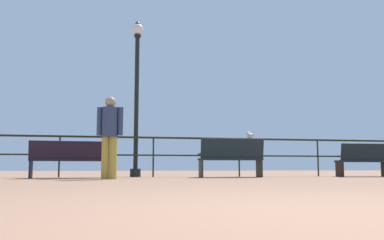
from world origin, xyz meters
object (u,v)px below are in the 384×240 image
Objects in this scene: bench_near_right at (231,156)px; seagull_on_rail at (250,135)px; lamppost_center at (137,88)px; person_by_bench at (110,131)px; bench_near_left at (68,158)px; bench_far_right at (364,159)px.

seagull_on_rail reaches higher than bench_near_right.
seagull_on_rail is (3.22, -0.13, -1.26)m from lamppost_center.
seagull_on_rail is at bearing 25.77° from person_by_bench.
bench_near_right is at bearing -0.10° from bench_near_left.
bench_near_right is at bearing -133.01° from seagull_on_rail.
bench_far_right is at bearing 0.01° from bench_near_left.
lamppost_center is (1.67, 1.01, 1.95)m from bench_near_left.
bench_near_left is at bearing -148.87° from lamppost_center.
bench_near_right is 1.12× the size of bench_far_right.
lamppost_center reaches higher than seagull_on_rail.
bench_near_right reaches higher than bench_near_left.
bench_near_left is 5.02m from seagull_on_rail.
bench_near_right is 0.92× the size of person_by_bench.
lamppost_center reaches higher than bench_near_right.
bench_near_right is at bearing -23.08° from lamppost_center.
bench_far_right is (7.91, 0.00, 0.01)m from bench_near_left.
lamppost_center is at bearing 31.13° from bench_near_left.
person_by_bench reaches higher than seagull_on_rail.
bench_near_left is 4.06m from bench_near_right.
bench_near_left is 2.76m from lamppost_center.
seagull_on_rail is at bearing 163.74° from bench_far_right.
person_by_bench is at bearing -161.99° from bench_near_right.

